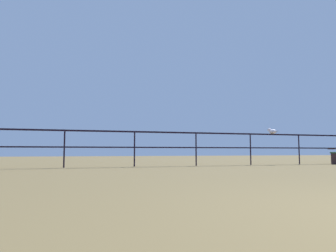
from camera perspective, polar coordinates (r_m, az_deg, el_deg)
name	(u,v)px	position (r m, az deg, el deg)	size (l,w,h in m)	color
pier_railing	(166,141)	(9.82, -0.33, -2.76)	(18.77, 0.05, 1.11)	black
seagull_on_rail	(272,131)	(11.71, 18.99, -0.92)	(0.26, 0.45, 0.22)	silver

